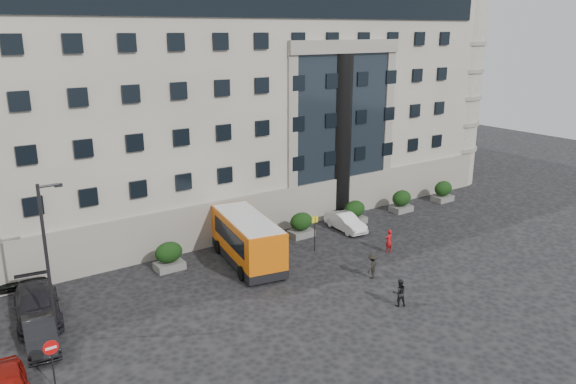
{
  "coord_description": "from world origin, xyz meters",
  "views": [
    {
      "loc": [
        -16.63,
        -23.65,
        14.76
      ],
      "look_at": [
        2.52,
        3.93,
        5.0
      ],
      "focal_mm": 35.0,
      "sensor_mm": 36.0,
      "label": 1
    }
  ],
  "objects_px": {
    "hedge_e": "(401,201)",
    "hedge_d": "(355,212)",
    "white_taxi": "(346,222)",
    "pedestrian_c": "(372,266)",
    "no_entry_sign": "(52,355)",
    "parked_car_c": "(37,304)",
    "hedge_a": "(169,256)",
    "parked_car_b": "(40,334)",
    "minibus": "(247,238)",
    "red_truck": "(16,247)",
    "hedge_b": "(240,239)",
    "bus_stop_sign": "(315,227)",
    "pedestrian_b": "(399,293)",
    "parked_car_d": "(3,270)",
    "street_lamp": "(48,258)",
    "pedestrian_a": "(389,241)",
    "hedge_c": "(301,225)",
    "hedge_f": "(443,191)"
  },
  "relations": [
    {
      "from": "parked_car_c",
      "to": "pedestrian_c",
      "type": "height_order",
      "value": "pedestrian_c"
    },
    {
      "from": "hedge_a",
      "to": "pedestrian_b",
      "type": "xyz_separation_m",
      "value": [
        8.48,
        -11.83,
        -0.14
      ]
    },
    {
      "from": "pedestrian_b",
      "to": "hedge_c",
      "type": "bearing_deg",
      "value": -74.8
    },
    {
      "from": "no_entry_sign",
      "to": "white_taxi",
      "type": "relative_size",
      "value": 0.59
    },
    {
      "from": "bus_stop_sign",
      "to": "parked_car_b",
      "type": "relative_size",
      "value": 0.61
    },
    {
      "from": "hedge_e",
      "to": "parked_car_b",
      "type": "relative_size",
      "value": 0.45
    },
    {
      "from": "minibus",
      "to": "pedestrian_b",
      "type": "height_order",
      "value": "minibus"
    },
    {
      "from": "parked_car_c",
      "to": "pedestrian_b",
      "type": "bearing_deg",
      "value": -23.1
    },
    {
      "from": "no_entry_sign",
      "to": "pedestrian_c",
      "type": "relative_size",
      "value": 1.45
    },
    {
      "from": "red_truck",
      "to": "pedestrian_b",
      "type": "relative_size",
      "value": 3.71
    },
    {
      "from": "hedge_e",
      "to": "pedestrian_a",
      "type": "height_order",
      "value": "hedge_e"
    },
    {
      "from": "hedge_b",
      "to": "red_truck",
      "type": "bearing_deg",
      "value": 157.3
    },
    {
      "from": "hedge_e",
      "to": "hedge_d",
      "type": "bearing_deg",
      "value": 180.0
    },
    {
      "from": "white_taxi",
      "to": "pedestrian_c",
      "type": "height_order",
      "value": "pedestrian_c"
    },
    {
      "from": "hedge_b",
      "to": "white_taxi",
      "type": "height_order",
      "value": "hedge_b"
    },
    {
      "from": "white_taxi",
      "to": "pedestrian_c",
      "type": "xyz_separation_m",
      "value": [
        -4.3,
        -7.55,
        0.15
      ]
    },
    {
      "from": "hedge_a",
      "to": "no_entry_sign",
      "type": "height_order",
      "value": "no_entry_sign"
    },
    {
      "from": "hedge_b",
      "to": "hedge_e",
      "type": "height_order",
      "value": "same"
    },
    {
      "from": "red_truck",
      "to": "white_taxi",
      "type": "distance_m",
      "value": 22.83
    },
    {
      "from": "parked_car_c",
      "to": "pedestrian_c",
      "type": "xyz_separation_m",
      "value": [
        17.96,
        -6.48,
        0.01
      ]
    },
    {
      "from": "parked_car_d",
      "to": "hedge_b",
      "type": "bearing_deg",
      "value": -9.99
    },
    {
      "from": "hedge_f",
      "to": "hedge_a",
      "type": "bearing_deg",
      "value": 180.0
    },
    {
      "from": "hedge_b",
      "to": "hedge_e",
      "type": "distance_m",
      "value": 15.6
    },
    {
      "from": "pedestrian_b",
      "to": "parked_car_d",
      "type": "bearing_deg",
      "value": -18.17
    },
    {
      "from": "white_taxi",
      "to": "street_lamp",
      "type": "bearing_deg",
      "value": -165.26
    },
    {
      "from": "hedge_a",
      "to": "hedge_e",
      "type": "height_order",
      "value": "same"
    },
    {
      "from": "hedge_a",
      "to": "parked_car_d",
      "type": "bearing_deg",
      "value": 154.89
    },
    {
      "from": "hedge_f",
      "to": "pedestrian_b",
      "type": "relative_size",
      "value": 1.17
    },
    {
      "from": "hedge_a",
      "to": "pedestrian_c",
      "type": "bearing_deg",
      "value": -40.7
    },
    {
      "from": "red_truck",
      "to": "parked_car_b",
      "type": "xyz_separation_m",
      "value": [
        -0.83,
        -10.44,
        -0.84
      ]
    },
    {
      "from": "hedge_e",
      "to": "pedestrian_c",
      "type": "bearing_deg",
      "value": -143.05
    },
    {
      "from": "bus_stop_sign",
      "to": "hedge_a",
      "type": "bearing_deg",
      "value": 163.58
    },
    {
      "from": "pedestrian_a",
      "to": "hedge_d",
      "type": "bearing_deg",
      "value": -111.72
    },
    {
      "from": "pedestrian_a",
      "to": "hedge_c",
      "type": "bearing_deg",
      "value": -64.29
    },
    {
      "from": "street_lamp",
      "to": "pedestrian_c",
      "type": "distance_m",
      "value": 18.35
    },
    {
      "from": "minibus",
      "to": "pedestrian_a",
      "type": "xyz_separation_m",
      "value": [
        8.86,
        -3.96,
        -0.89
      ]
    },
    {
      "from": "pedestrian_b",
      "to": "minibus",
      "type": "bearing_deg",
      "value": -44.56
    },
    {
      "from": "minibus",
      "to": "red_truck",
      "type": "bearing_deg",
      "value": 159.95
    },
    {
      "from": "hedge_e",
      "to": "white_taxi",
      "type": "distance_m",
      "value": 6.85
    },
    {
      "from": "no_entry_sign",
      "to": "parked_car_c",
      "type": "bearing_deg",
      "value": 83.92
    },
    {
      "from": "hedge_c",
      "to": "pedestrian_a",
      "type": "height_order",
      "value": "hedge_c"
    },
    {
      "from": "hedge_b",
      "to": "hedge_d",
      "type": "relative_size",
      "value": 1.0
    },
    {
      "from": "pedestrian_a",
      "to": "pedestrian_b",
      "type": "height_order",
      "value": "pedestrian_a"
    },
    {
      "from": "hedge_b",
      "to": "parked_car_c",
      "type": "xyz_separation_m",
      "value": [
        -13.46,
        -1.87,
        -0.14
      ]
    },
    {
      "from": "parked_car_d",
      "to": "pedestrian_b",
      "type": "bearing_deg",
      "value": -36.06
    },
    {
      "from": "red_truck",
      "to": "minibus",
      "type": "bearing_deg",
      "value": -20.62
    },
    {
      "from": "hedge_b",
      "to": "pedestrian_b",
      "type": "distance_m",
      "value": 12.28
    },
    {
      "from": "bus_stop_sign",
      "to": "red_truck",
      "type": "relative_size",
      "value": 0.43
    },
    {
      "from": "hedge_a",
      "to": "parked_car_b",
      "type": "xyz_separation_m",
      "value": [
        -8.76,
        -4.95,
        -0.25
      ]
    },
    {
      "from": "bus_stop_sign",
      "to": "pedestrian_b",
      "type": "height_order",
      "value": "bus_stop_sign"
    }
  ]
}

